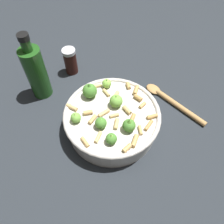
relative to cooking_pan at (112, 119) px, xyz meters
name	(u,v)px	position (x,y,z in m)	size (l,w,h in m)	color
ground_plane	(112,127)	(0.00, 0.00, -0.04)	(2.40, 2.40, 0.00)	#23282D
cooking_pan	(112,119)	(0.00, 0.00, 0.00)	(0.27, 0.27, 0.12)	beige
pepper_shaker	(70,61)	(-0.15, 0.23, 0.01)	(0.04, 0.04, 0.09)	#33140F
olive_oil_bottle	(36,72)	(-0.23, 0.13, 0.05)	(0.06, 0.06, 0.22)	#1E4C19
wooden_spoon	(171,101)	(0.19, 0.10, -0.03)	(0.18, 0.18, 0.02)	#B2844C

